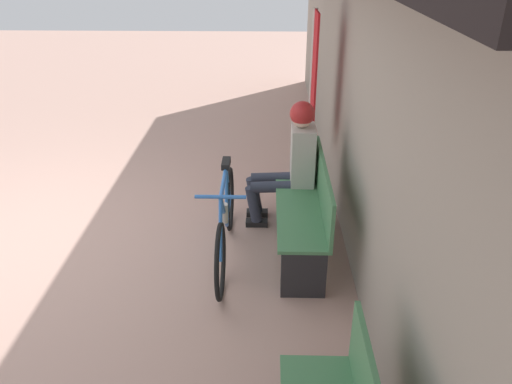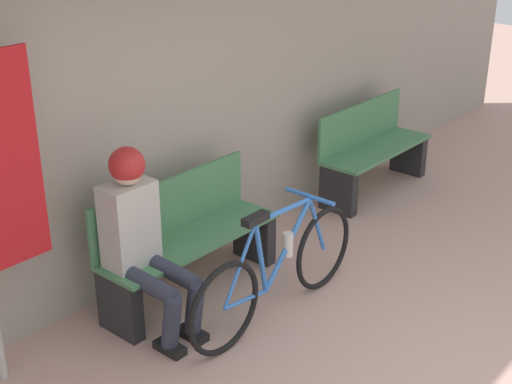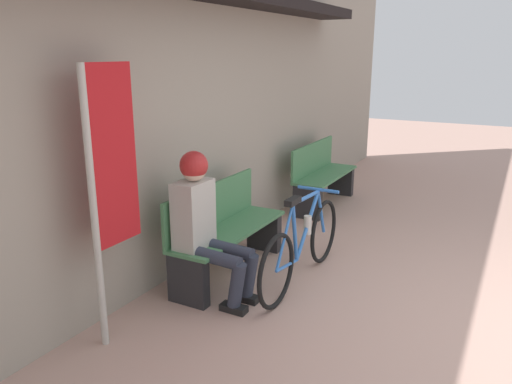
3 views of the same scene
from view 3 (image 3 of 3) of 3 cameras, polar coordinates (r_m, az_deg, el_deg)
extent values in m
plane|color=tan|center=(4.12, 27.04, -15.27)|extent=(24.00, 24.00, 0.00)
cube|color=#9E9384|center=(4.55, -9.17, 10.44)|extent=(12.00, 0.12, 3.20)
cube|color=#477F51|center=(4.59, -2.94, -4.39)|extent=(1.44, 0.42, 0.03)
cube|color=#477F51|center=(4.62, -5.04, -1.48)|extent=(1.44, 0.03, 0.40)
cube|color=#232326|center=(4.17, -7.75, -9.99)|extent=(0.10, 0.36, 0.41)
cube|color=#232326|center=(5.21, 0.93, -4.46)|extent=(0.10, 0.36, 0.41)
torus|color=black|center=(4.04, 2.35, -9.03)|extent=(0.62, 0.04, 0.62)
torus|color=black|center=(4.93, 7.74, -4.49)|extent=(0.62, 0.04, 0.62)
cylinder|color=blue|center=(4.37, 5.75, -0.63)|extent=(0.57, 0.03, 0.07)
cylinder|color=blue|center=(4.50, 5.92, -3.76)|extent=(0.49, 0.03, 0.53)
cylinder|color=blue|center=(4.25, 4.44, -4.68)|extent=(0.14, 0.03, 0.55)
cylinder|color=blue|center=(4.22, 3.55, -8.38)|extent=(0.40, 0.03, 0.08)
cylinder|color=blue|center=(4.07, 3.30, -5.18)|extent=(0.31, 0.02, 0.50)
cylinder|color=blue|center=(4.78, 7.43, -2.29)|extent=(0.22, 0.03, 0.46)
cube|color=black|center=(4.11, 4.23, -1.06)|extent=(0.20, 0.07, 0.05)
cylinder|color=blue|center=(4.62, 7.12, 0.29)|extent=(0.03, 0.40, 0.03)
cylinder|color=beige|center=(4.50, 5.92, -3.76)|extent=(0.07, 0.07, 0.17)
cylinder|color=#2D3342|center=(4.00, -4.71, -7.47)|extent=(0.11, 0.46, 0.13)
cylinder|color=#2D3342|center=(3.98, -2.22, -10.58)|extent=(0.11, 0.17, 0.38)
cube|color=black|center=(4.09, -2.56, -13.14)|extent=(0.10, 0.22, 0.06)
cylinder|color=#2D3342|center=(4.15, -3.19, -6.53)|extent=(0.11, 0.46, 0.13)
cylinder|color=#2D3342|center=(4.14, -0.79, -9.51)|extent=(0.11, 0.17, 0.38)
cube|color=black|center=(4.25, -1.15, -12.00)|extent=(0.10, 0.22, 0.06)
cube|color=#B7B2A8|center=(4.11, -7.16, -2.52)|extent=(0.34, 0.22, 0.56)
sphere|color=beige|center=(4.00, -7.11, 2.63)|extent=(0.20, 0.20, 0.20)
sphere|color=#B22323|center=(4.00, -7.12, 3.05)|extent=(0.23, 0.23, 0.23)
cube|color=#477F51|center=(6.72, 8.00, 1.96)|extent=(1.35, 0.42, 0.03)
cube|color=#477F51|center=(6.74, 6.51, 3.93)|extent=(1.35, 0.03, 0.40)
cube|color=#232326|center=(6.21, 5.87, -1.21)|extent=(0.10, 0.36, 0.41)
cube|color=#232326|center=(7.34, 9.67, 1.29)|extent=(0.10, 0.36, 0.41)
cylinder|color=#B7B2A8|center=(3.47, -18.03, -2.39)|extent=(0.05, 0.05, 1.94)
cube|color=red|center=(3.53, -15.88, 3.98)|extent=(0.40, 0.02, 1.24)
camera|label=1|loc=(7.84, 14.73, 19.33)|focal=35.00mm
camera|label=2|loc=(1.35, 97.75, 31.56)|focal=50.00mm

